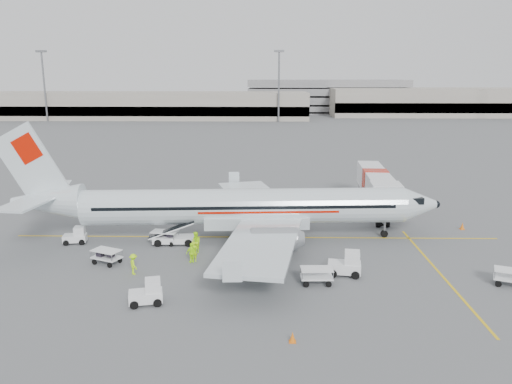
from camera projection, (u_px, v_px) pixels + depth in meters
ground at (256, 237)px, 45.72m from camera, size 360.00×360.00×0.00m
stripe_lead at (256, 237)px, 45.72m from camera, size 44.00×0.20×0.01m
stripe_cross at (438, 272)px, 37.67m from camera, size 0.20×20.00×0.01m
terminal_west at (147, 105)px, 172.02m from camera, size 110.00×22.00×9.00m
terminal_east at (452, 102)px, 184.45m from camera, size 90.00×26.00×10.00m
parking_garage at (326, 95)px, 199.44m from camera, size 62.00×24.00×14.00m
treeline at (264, 103)px, 215.43m from camera, size 300.00×3.00×6.00m
mast_west at (44, 87)px, 159.43m from camera, size 3.20×1.20×22.00m
mast_center at (279, 87)px, 158.02m from camera, size 3.20×1.20×22.00m
aircraft at (245, 183)px, 44.08m from camera, size 39.47×31.79×10.42m
jet_bridge at (375, 190)px, 54.33m from camera, size 4.35×17.34×4.51m
belt_loader at (174, 230)px, 43.61m from camera, size 4.94×2.02×2.64m
tug_fore at (344, 263)px, 36.87m from camera, size 2.58×1.72×1.85m
tug_mid at (145, 292)px, 32.18m from camera, size 2.36×1.68×1.65m
tug_aft at (75, 235)px, 43.90m from camera, size 2.11×1.42×1.51m
cart_loaded_a at (165, 237)px, 43.79m from camera, size 2.47×1.74×1.18m
cart_loaded_b at (107, 257)px, 39.16m from camera, size 2.56×2.11×1.16m
cart_empty_a at (317, 276)px, 35.36m from camera, size 2.30×1.41×1.18m
cart_empty_b at (511, 278)px, 35.04m from camera, size 2.59×2.11×1.17m
cone_nose at (462, 226)px, 48.00m from camera, size 0.43×0.43×0.70m
cone_port at (289, 201)px, 57.43m from camera, size 0.39×0.39×0.64m
cone_stbd at (292, 337)px, 27.66m from camera, size 0.39×0.39×0.63m
crew_a at (194, 252)px, 39.60m from camera, size 0.64×0.46×1.64m
crew_b at (196, 242)px, 41.54m from camera, size 1.08×1.11×1.80m
crew_c at (134, 264)px, 37.03m from camera, size 1.05×1.18×1.59m
crew_d at (192, 253)px, 39.35m from camera, size 1.02×0.78×1.62m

